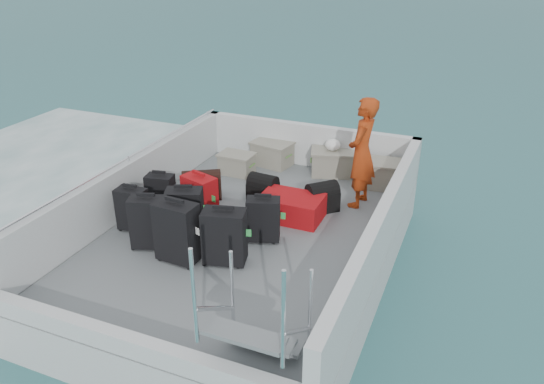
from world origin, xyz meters
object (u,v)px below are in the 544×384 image
Objects in this scene: suitcase_2 at (161,194)px; suitcase_8 at (291,207)px; crate_2 at (332,163)px; crate_3 at (379,175)px; suitcase_3 at (177,233)px; crate_1 at (272,154)px; suitcase_6 at (224,237)px; suitcase_5 at (200,198)px; suitcase_4 at (185,214)px; suitcase_1 at (133,210)px; passenger at (362,153)px; suitcase_0 at (149,223)px; suitcase_7 at (263,220)px; crate_0 at (237,164)px.

suitcase_8 is at bearing 5.07° from suitcase_2.
crate_3 is at bearing -11.57° from crate_2.
crate_2 is (0.91, 3.12, -0.18)m from suitcase_3.
suitcase_2 is 2.27m from crate_1.
suitcase_6 is 1.07× the size of crate_2.
suitcase_6 is 2.99m from crate_2.
suitcase_2 is 0.61m from suitcase_5.
suitcase_4 is 3.11m from crate_3.
passenger is (2.49, 1.85, 0.49)m from suitcase_1.
suitcase_5 is at bearing -94.16° from crate_1.
crate_2 is at bearing 0.00° from crate_1.
passenger is at bearing -52.93° from crate_2.
suitcase_1 is (-0.44, 0.28, -0.04)m from suitcase_0.
suitcase_1 is at bearing 166.36° from suitcase_4.
suitcase_6 reaches higher than suitcase_2.
suitcase_8 is 1.90m from crate_1.
suitcase_8 is (0.32, 1.32, -0.17)m from suitcase_6.
suitcase_6 reaches higher than crate_2.
suitcase_0 is at bearing -36.73° from suitcase_1.
crate_1 is at bearing 87.70° from suitcase_6.
suitcase_0 is 0.90× the size of suitcase_3.
suitcase_7 is (1.20, 0.68, -0.05)m from suitcase_0.
suitcase_3 reaches higher than crate_0.
suitcase_1 is at bearing -119.71° from suitcase_5.
suitcase_7 is at bearing -114.40° from crate_3.
suitcase_2 is 1.62m from suitcase_7.
suitcase_4 is (-0.20, 0.51, -0.04)m from suitcase_3.
crate_1 is at bearing 69.05° from suitcase_1.
suitcase_2 is 1.32m from suitcase_3.
suitcase_4 is 0.80m from suitcase_6.
suitcase_6 is 1.31× the size of crate_0.
suitcase_3 reaches higher than suitcase_8.
crate_3 is at bearing 52.44° from suitcase_6.
suitcase_8 is at bearing 27.38° from suitcase_0.
suitcase_6 is (0.99, 0.05, 0.00)m from suitcase_0.
crate_2 is (0.07, 1.63, 0.03)m from suitcase_8.
suitcase_5 is (-0.27, 0.99, -0.06)m from suitcase_3.
suitcase_4 is 1.28× the size of crate_0.
crate_2 is (1.39, 3.00, -0.14)m from suitcase_0.
suitcase_4 is at bearing -64.30° from suitcase_5.
suitcase_5 is at bearing -81.76° from crate_0.
crate_1 reaches higher than crate_0.
suitcase_2 is at bearing 154.01° from suitcase_7.
suitcase_6 is at bearing -47.31° from suitcase_4.
crate_0 is at bearing 115.87° from suitcase_5.
suitcase_5 is at bearing 58.28° from suitcase_0.
suitcase_0 is 3.31m from crate_2.
suitcase_0 is 0.90m from suitcase_5.
suitcase_6 reaches higher than suitcase_7.
passenger reaches higher than suitcase_8.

